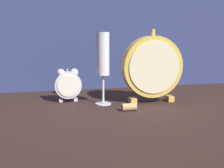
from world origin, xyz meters
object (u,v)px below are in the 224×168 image
at_px(champagne_flute, 103,59).
at_px(wine_cork, 129,107).
at_px(mantel_clock_silver, 152,67).
at_px(alarm_clock_twin_bell, 68,84).

relative_size(champagne_flute, wine_cork, 5.39).
distance_m(champagne_flute, wine_cork, 0.18).
distance_m(mantel_clock_silver, champagne_flute, 0.16).
relative_size(alarm_clock_twin_bell, champagne_flute, 0.48).
height_order(champagne_flute, wine_cork, champagne_flute).
xyz_separation_m(alarm_clock_twin_bell, champagne_flute, (0.10, -0.06, 0.08)).
bearing_deg(alarm_clock_twin_bell, champagne_flute, -31.18).
distance_m(mantel_clock_silver, wine_cork, 0.17).
height_order(mantel_clock_silver, wine_cork, mantel_clock_silver).
xyz_separation_m(alarm_clock_twin_bell, wine_cork, (0.16, -0.16, -0.05)).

